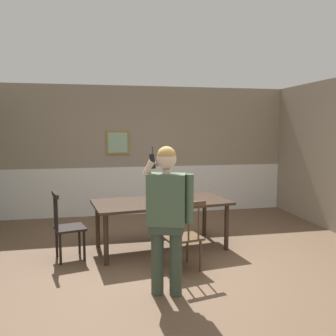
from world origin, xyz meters
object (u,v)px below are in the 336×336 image
(chair_by_doorway, at_px, (182,236))
(person_figure, at_px, (167,210))
(chair_near_window, at_px, (67,227))
(dining_table, at_px, (161,206))

(chair_by_doorway, relative_size, person_figure, 0.56)
(chair_by_doorway, bearing_deg, chair_near_window, 143.81)
(dining_table, height_order, chair_by_doorway, chair_by_doorway)
(dining_table, xyz_separation_m, chair_by_doorway, (0.12, -0.88, -0.22))
(chair_near_window, distance_m, chair_by_doorway, 1.67)
(person_figure, bearing_deg, dining_table, -79.00)
(dining_table, relative_size, person_figure, 1.29)
(chair_near_window, relative_size, person_figure, 0.59)
(chair_near_window, relative_size, chair_by_doorway, 1.04)
(chair_near_window, xyz_separation_m, person_figure, (1.19, -1.34, 0.49))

